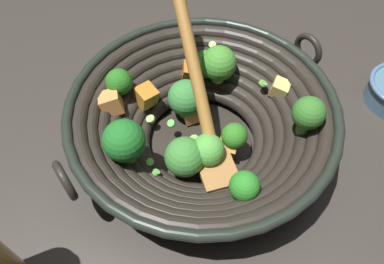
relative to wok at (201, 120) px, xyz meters
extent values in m
plane|color=#332D28|center=(0.00, 0.00, -0.07)|extent=(4.00, 4.00, 0.00)
cylinder|color=black|center=(0.00, 0.00, -0.06)|extent=(0.16, 0.16, 0.01)
torus|color=black|center=(0.00, 0.00, -0.04)|extent=(0.21, 0.21, 0.02)
torus|color=black|center=(0.00, 0.00, -0.03)|extent=(0.23, 0.23, 0.02)
torus|color=black|center=(0.00, 0.00, -0.02)|extent=(0.26, 0.26, 0.02)
torus|color=black|center=(0.00, 0.00, -0.01)|extent=(0.29, 0.29, 0.02)
torus|color=black|center=(0.00, 0.00, 0.00)|extent=(0.31, 0.31, 0.02)
torus|color=black|center=(0.00, 0.00, 0.01)|extent=(0.34, 0.34, 0.02)
torus|color=black|center=(0.00, 0.00, 0.02)|extent=(0.37, 0.37, 0.02)
torus|color=black|center=(0.00, 0.00, 0.03)|extent=(0.38, 0.38, 0.01)
torus|color=black|center=(0.18, 0.09, 0.03)|extent=(0.03, 0.05, 0.05)
torus|color=black|center=(-0.18, -0.09, 0.03)|extent=(0.03, 0.05, 0.05)
cylinder|color=#679F41|center=(-0.13, 0.04, 0.01)|extent=(0.02, 0.02, 0.02)
sphere|color=#347127|center=(-0.13, 0.04, 0.04)|extent=(0.05, 0.05, 0.05)
cylinder|color=#85C353|center=(-0.04, -0.09, -0.01)|extent=(0.02, 0.02, 0.01)
sphere|color=#428D2F|center=(-0.04, -0.09, 0.02)|extent=(0.06, 0.06, 0.06)
cylinder|color=#7FB44C|center=(-0.04, 0.03, -0.03)|extent=(0.02, 0.02, 0.02)
sphere|color=#2D7620|center=(-0.04, 0.03, -0.01)|extent=(0.04, 0.04, 0.04)
cylinder|color=#61924D|center=(-0.01, 0.05, -0.03)|extent=(0.02, 0.02, 0.02)
sphere|color=#52A540|center=(-0.01, 0.05, 0.00)|extent=(0.05, 0.05, 0.05)
cylinder|color=#7AB04F|center=(0.03, 0.05, -0.04)|extent=(0.02, 0.02, 0.01)
sphere|color=#3B8436|center=(0.03, 0.05, -0.01)|extent=(0.06, 0.06, 0.06)
cylinder|color=#83AF47|center=(-0.03, -0.11, -0.02)|extent=(0.02, 0.02, 0.02)
sphere|color=green|center=(-0.03, -0.11, 0.01)|extent=(0.04, 0.04, 0.04)
cylinder|color=#74B44E|center=(0.11, 0.04, 0.00)|extent=(0.03, 0.03, 0.02)
sphere|color=#1E6D25|center=(0.11, 0.04, 0.03)|extent=(0.06, 0.06, 0.06)
cylinder|color=#729E40|center=(0.01, -0.06, -0.05)|extent=(0.03, 0.03, 0.02)
sphere|color=#3A883E|center=(0.01, -0.06, -0.01)|extent=(0.06, 0.06, 0.06)
cylinder|color=#83AB59|center=(0.11, -0.07, 0.00)|extent=(0.02, 0.02, 0.01)
sphere|color=#266C1D|center=(0.11, -0.07, 0.02)|extent=(0.04, 0.04, 0.04)
cylinder|color=#68A749|center=(-0.03, 0.12, -0.01)|extent=(0.02, 0.02, 0.01)
sphere|color=#2A8125|center=(-0.03, 0.12, 0.01)|extent=(0.04, 0.04, 0.04)
cube|color=#E4904A|center=(0.13, -0.05, 0.01)|extent=(0.04, 0.04, 0.04)
cube|color=orange|center=(-0.03, 0.03, -0.03)|extent=(0.03, 0.04, 0.03)
cube|color=#E5C16B|center=(-0.13, -0.04, 0.00)|extent=(0.04, 0.04, 0.03)
cube|color=#BA7925|center=(0.08, -0.07, -0.01)|extent=(0.04, 0.04, 0.04)
cube|color=gold|center=(0.01, -0.04, -0.04)|extent=(0.03, 0.03, 0.03)
cube|color=#BC6D24|center=(0.00, -0.11, -0.01)|extent=(0.03, 0.03, 0.03)
cylinder|color=#6BC651|center=(0.08, 0.04, -0.02)|extent=(0.01, 0.01, 0.01)
cylinder|color=#6BC651|center=(-0.10, -0.05, 0.01)|extent=(0.02, 0.02, 0.01)
cylinder|color=#56B247|center=(0.04, -0.02, -0.02)|extent=(0.02, 0.02, 0.01)
cylinder|color=#99D166|center=(-0.04, -0.14, 0.02)|extent=(0.02, 0.02, 0.01)
cylinder|color=#99D166|center=(0.07, -0.04, -0.03)|extent=(0.02, 0.02, 0.01)
cylinder|color=#6BC651|center=(0.01, 0.02, -0.02)|extent=(0.02, 0.02, 0.01)
cylinder|color=#6BC651|center=(0.07, 0.06, -0.02)|extent=(0.01, 0.01, 0.01)
cube|color=#9E6B38|center=(-0.01, 0.07, -0.02)|extent=(0.06, 0.08, 0.01)
cylinder|color=#A26F30|center=(0.01, -0.05, 0.07)|extent=(0.04, 0.20, 0.16)
camera|label=1|loc=(0.06, 0.33, 0.43)|focal=35.09mm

